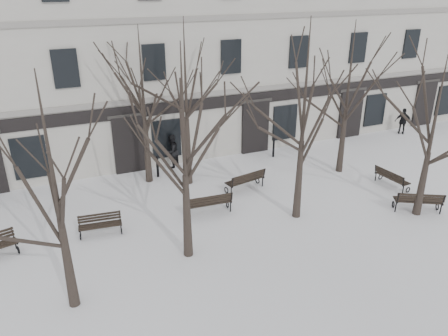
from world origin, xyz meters
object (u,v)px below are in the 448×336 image
tree_0 (52,170)px  tree_2 (305,100)px  bench_2 (418,201)px  tree_1 (184,132)px  bench_5 (391,178)px  tree_3 (435,120)px  bench_4 (246,180)px  bench_3 (100,224)px  bench_1 (209,203)px

tree_0 → tree_2: tree_2 is taller
tree_2 → bench_2: 6.78m
tree_1 → bench_5: tree_1 is taller
tree_3 → bench_2: bearing=43.5°
tree_0 → tree_2: size_ratio=0.90×
tree_1 → bench_4: bearing=42.9°
bench_3 → bench_5: 13.26m
tree_0 → bench_2: bearing=0.9°
tree_2 → bench_3: (-7.64, 1.80, -4.49)m
tree_1 → bench_4: (4.13, 3.84, -4.10)m
bench_2 → bench_1: bearing=7.5°
tree_0 → tree_3: tree_0 is taller
tree_3 → bench_5: bearing=71.1°
tree_0 → bench_5: tree_0 is taller
bench_2 → bench_4: bench_4 is taller
tree_1 → tree_3: 9.80m
tree_3 → bench_3: tree_3 is taller
bench_2 → bench_3: 12.99m
tree_0 → bench_3: bearing=69.8°
tree_0 → bench_4: tree_0 is taller
tree_1 → bench_2: 10.72m
bench_5 → tree_1: bearing=92.2°
bench_3 → bench_4: 6.88m
bench_2 → bench_5: size_ratio=1.12×
tree_2 → bench_2: bearing=-19.2°
tree_3 → bench_4: size_ratio=3.27×
tree_3 → bench_5: tree_3 is taller
bench_3 → tree_3: bearing=-9.7°
tree_0 → tree_2: 9.22m
tree_0 → bench_1: (5.75, 3.52, -3.90)m
bench_1 → bench_3: bench_1 is taller
bench_2 → bench_5: bench_2 is taller
tree_2 → bench_3: 9.04m
tree_3 → bench_4: bearing=139.3°
bench_3 → bench_5: (13.21, -1.18, 0.03)m
tree_3 → bench_4: (-5.60, 4.83, -3.58)m
tree_0 → bench_5: size_ratio=4.00×
tree_2 → bench_5: tree_2 is taller
tree_1 → bench_1: tree_1 is taller
bench_2 → bench_3: size_ratio=1.19×
bench_5 → bench_3: bearing=79.2°
tree_0 → bench_1: tree_0 is taller
tree_0 → bench_3: 5.63m
tree_0 → bench_4: 10.28m
tree_3 → bench_1: tree_3 is taller
bench_1 → bench_2: bench_1 is taller
tree_3 → tree_1: bearing=174.2°
tree_3 → bench_3: (-12.37, 3.62, -3.66)m
tree_2 → bench_1: bearing=153.8°
tree_1 → tree_0: bearing=-164.8°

